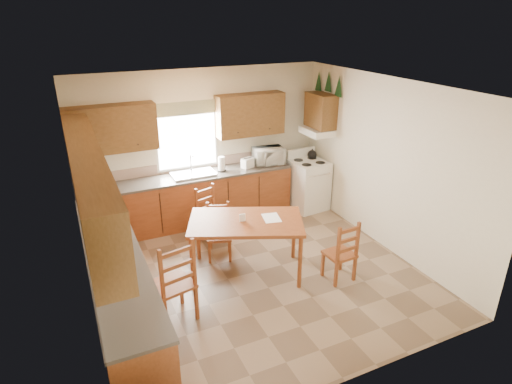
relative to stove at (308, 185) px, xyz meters
name	(u,v)px	position (x,y,z in m)	size (l,w,h in m)	color
floor	(255,272)	(-1.88, -1.63, -0.47)	(4.50, 4.50, 0.00)	#826A50
ceiling	(255,88)	(-1.88, -1.63, 2.23)	(4.50, 4.50, 0.00)	#956234
wall_left	(80,219)	(-4.13, -1.63, 0.88)	(4.50, 4.50, 0.00)	beige
wall_right	(385,165)	(0.37, -1.63, 0.88)	(4.50, 4.50, 0.00)	beige
wall_back	(203,145)	(-1.88, 0.62, 0.88)	(4.50, 4.50, 0.00)	beige
wall_front	(357,272)	(-1.88, -3.88, 0.88)	(4.50, 4.50, 0.00)	beige
lower_cab_back	(191,201)	(-2.25, 0.32, -0.03)	(3.75, 0.60, 0.88)	brown
lower_cab_left	(118,285)	(-3.83, -1.78, -0.03)	(0.60, 3.60, 0.88)	brown
counter_back	(189,177)	(-2.25, 0.32, 0.43)	(3.75, 0.63, 0.04)	#49423B
counter_left	(113,253)	(-3.83, -1.78, 0.43)	(0.63, 3.60, 0.04)	#49423B
backsplash	(184,166)	(-2.25, 0.61, 0.54)	(3.75, 0.01, 0.18)	gray
upper_cab_back_left	(112,129)	(-3.43, 0.46, 1.39)	(1.41, 0.33, 0.75)	brown
upper_cab_back_right	(250,115)	(-1.02, 0.46, 1.39)	(1.25, 0.33, 0.75)	brown
upper_cab_left	(89,181)	(-3.96, -1.78, 1.39)	(0.33, 3.60, 0.75)	brown
upper_cab_stove	(321,111)	(0.20, 0.02, 1.43)	(0.33, 0.62, 0.62)	brown
range_hood	(317,131)	(0.15, 0.02, 1.05)	(0.44, 0.62, 0.12)	white
window_frame	(187,137)	(-2.18, 0.59, 1.08)	(1.13, 0.02, 1.18)	white
window_pane	(187,137)	(-2.18, 0.59, 1.08)	(1.05, 0.01, 1.10)	white
window_valance	(185,108)	(-2.18, 0.56, 1.58)	(1.19, 0.01, 0.24)	#465C2E
sink_basin	(193,174)	(-2.18, 0.32, 0.47)	(0.75, 0.45, 0.04)	silver
pine_decal_a	(339,86)	(0.33, -0.30, 1.91)	(0.22, 0.22, 0.36)	#183D1A
pine_decal_b	(328,81)	(0.33, 0.02, 1.95)	(0.22, 0.22, 0.36)	#183D1A
pine_decal_c	(319,81)	(0.33, 0.34, 1.91)	(0.22, 0.22, 0.36)	#183D1A
stove	(308,185)	(0.00, 0.00, 0.00)	(0.63, 0.65, 0.94)	white
coffeemaker	(99,178)	(-3.74, 0.35, 0.63)	(0.21, 0.26, 0.36)	white
paper_towel	(222,164)	(-1.65, 0.30, 0.59)	(0.12, 0.12, 0.27)	white
toaster	(248,163)	(-1.16, 0.27, 0.54)	(0.22, 0.14, 0.18)	white
microwave	(268,156)	(-0.71, 0.31, 0.61)	(0.51, 0.37, 0.31)	white
dining_table	(246,247)	(-2.00, -1.57, -0.04)	(1.59, 0.91, 0.85)	brown
chair_near_left	(172,279)	(-3.23, -2.13, 0.10)	(0.48, 0.46, 1.14)	brown
chair_near_right	(340,250)	(-0.86, -2.27, -0.01)	(0.39, 0.37, 0.92)	brown
chair_far_left	(212,216)	(-2.15, -0.50, 0.01)	(0.40, 0.38, 0.95)	brown
chair_far_right	(219,233)	(-2.22, -1.02, -0.03)	(0.37, 0.35, 0.88)	brown
table_paper	(271,218)	(-1.64, -1.65, 0.39)	(0.23, 0.31, 0.00)	white
table_card	(242,218)	(-2.05, -1.57, 0.44)	(0.08, 0.02, 0.11)	white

